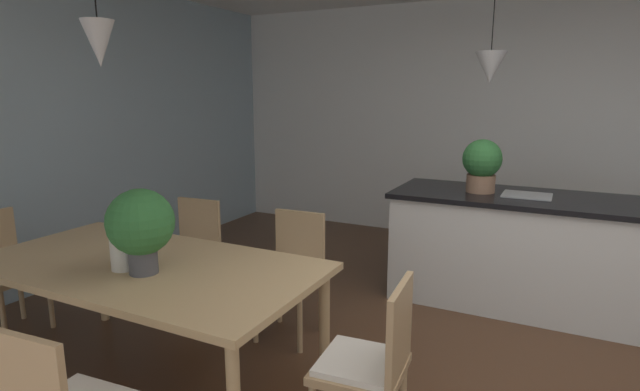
{
  "coord_description": "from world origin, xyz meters",
  "views": [
    {
      "loc": [
        -0.06,
        -2.62,
        1.69
      ],
      "look_at": [
        -1.55,
        0.33,
        1.0
      ],
      "focal_mm": 27.89,
      "sensor_mm": 36.0,
      "label": 1
    }
  ],
  "objects_px": {
    "vase_on_dining_table": "(123,251)",
    "chair_far_left": "(191,252)",
    "chair_kitchen_end": "(371,362)",
    "chair_far_right": "(292,270)",
    "potted_plant_on_island": "(482,163)",
    "chair_window_end": "(4,269)",
    "potted_plant_on_table": "(141,225)",
    "kitchen_island": "(535,251)",
    "dining_table": "(146,273)"
  },
  "relations": [
    {
      "from": "dining_table",
      "to": "vase_on_dining_table",
      "type": "height_order",
      "value": "vase_on_dining_table"
    },
    {
      "from": "chair_far_right",
      "to": "kitchen_island",
      "type": "distance_m",
      "value": 1.96
    },
    {
      "from": "dining_table",
      "to": "potted_plant_on_table",
      "type": "xyz_separation_m",
      "value": [
        0.12,
        -0.12,
        0.33
      ]
    },
    {
      "from": "chair_kitchen_end",
      "to": "chair_window_end",
      "type": "xyz_separation_m",
      "value": [
        -2.76,
        -0.0,
        0.0
      ]
    },
    {
      "from": "chair_far_left",
      "to": "chair_far_right",
      "type": "distance_m",
      "value": 0.91
    },
    {
      "from": "chair_window_end",
      "to": "potted_plant_on_table",
      "type": "relative_size",
      "value": 1.88
    },
    {
      "from": "dining_table",
      "to": "potted_plant_on_island",
      "type": "xyz_separation_m",
      "value": [
        1.49,
        2.16,
        0.46
      ]
    },
    {
      "from": "chair_window_end",
      "to": "chair_far_left",
      "type": "bearing_deg",
      "value": 43.92
    },
    {
      "from": "chair_kitchen_end",
      "to": "chair_far_right",
      "type": "height_order",
      "value": "same"
    },
    {
      "from": "kitchen_island",
      "to": "potted_plant_on_island",
      "type": "xyz_separation_m",
      "value": [
        -0.45,
        0.0,
        0.67
      ]
    },
    {
      "from": "kitchen_island",
      "to": "potted_plant_on_table",
      "type": "xyz_separation_m",
      "value": [
        -1.82,
        -2.28,
        0.55
      ]
    },
    {
      "from": "chair_far_left",
      "to": "chair_window_end",
      "type": "bearing_deg",
      "value": -136.08
    },
    {
      "from": "potted_plant_on_table",
      "to": "vase_on_dining_table",
      "type": "xyz_separation_m",
      "value": [
        -0.15,
        -0.0,
        -0.17
      ]
    },
    {
      "from": "chair_far_left",
      "to": "kitchen_island",
      "type": "bearing_deg",
      "value": 27.92
    },
    {
      "from": "chair_far_right",
      "to": "vase_on_dining_table",
      "type": "bearing_deg",
      "value": -115.31
    },
    {
      "from": "chair_window_end",
      "to": "potted_plant_on_island",
      "type": "xyz_separation_m",
      "value": [
        2.87,
        2.16,
        0.66
      ]
    },
    {
      "from": "chair_far_right",
      "to": "chair_kitchen_end",
      "type": "bearing_deg",
      "value": -43.62
    },
    {
      "from": "chair_far_left",
      "to": "chair_kitchen_end",
      "type": "bearing_deg",
      "value": -25.68
    },
    {
      "from": "chair_far_left",
      "to": "chair_far_right",
      "type": "bearing_deg",
      "value": 0.0
    },
    {
      "from": "dining_table",
      "to": "kitchen_island",
      "type": "xyz_separation_m",
      "value": [
        1.94,
        2.16,
        -0.22
      ]
    },
    {
      "from": "chair_window_end",
      "to": "potted_plant_on_table",
      "type": "bearing_deg",
      "value": -4.67
    },
    {
      "from": "chair_kitchen_end",
      "to": "potted_plant_on_island",
      "type": "distance_m",
      "value": 2.26
    },
    {
      "from": "kitchen_island",
      "to": "potted_plant_on_table",
      "type": "height_order",
      "value": "potted_plant_on_table"
    },
    {
      "from": "chair_far_left",
      "to": "kitchen_island",
      "type": "height_order",
      "value": "kitchen_island"
    },
    {
      "from": "chair_kitchen_end",
      "to": "chair_far_left",
      "type": "height_order",
      "value": "same"
    },
    {
      "from": "chair_far_right",
      "to": "kitchen_island",
      "type": "xyz_separation_m",
      "value": [
        1.49,
        1.27,
        -0.01
      ]
    },
    {
      "from": "chair_window_end",
      "to": "vase_on_dining_table",
      "type": "relative_size",
      "value": 4.2
    },
    {
      "from": "dining_table",
      "to": "potted_plant_on_table",
      "type": "bearing_deg",
      "value": -45.73
    },
    {
      "from": "dining_table",
      "to": "chair_kitchen_end",
      "type": "bearing_deg",
      "value": 0.17
    },
    {
      "from": "chair_kitchen_end",
      "to": "chair_far_right",
      "type": "distance_m",
      "value": 1.28
    },
    {
      "from": "potted_plant_on_table",
      "to": "chair_far_left",
      "type": "bearing_deg",
      "value": 119.75
    },
    {
      "from": "chair_far_right",
      "to": "potted_plant_on_island",
      "type": "bearing_deg",
      "value": 50.71
    },
    {
      "from": "kitchen_island",
      "to": "potted_plant_on_island",
      "type": "distance_m",
      "value": 0.81
    },
    {
      "from": "dining_table",
      "to": "chair_window_end",
      "type": "xyz_separation_m",
      "value": [
        -1.38,
        -0.0,
        -0.2
      ]
    },
    {
      "from": "chair_kitchen_end",
      "to": "potted_plant_on_table",
      "type": "height_order",
      "value": "potted_plant_on_table"
    },
    {
      "from": "chair_window_end",
      "to": "potted_plant_on_table",
      "type": "xyz_separation_m",
      "value": [
        1.5,
        -0.12,
        0.53
      ]
    },
    {
      "from": "chair_window_end",
      "to": "chair_far_left",
      "type": "height_order",
      "value": "same"
    },
    {
      "from": "dining_table",
      "to": "chair_far_right",
      "type": "height_order",
      "value": "chair_far_right"
    },
    {
      "from": "chair_window_end",
      "to": "chair_far_left",
      "type": "relative_size",
      "value": 1.0
    },
    {
      "from": "chair_window_end",
      "to": "dining_table",
      "type": "bearing_deg",
      "value": 0.02
    },
    {
      "from": "potted_plant_on_table",
      "to": "dining_table",
      "type": "bearing_deg",
      "value": 134.27
    },
    {
      "from": "potted_plant_on_table",
      "to": "kitchen_island",
      "type": "bearing_deg",
      "value": 51.43
    },
    {
      "from": "chair_kitchen_end",
      "to": "potted_plant_on_island",
      "type": "bearing_deg",
      "value": 87.04
    },
    {
      "from": "kitchen_island",
      "to": "potted_plant_on_island",
      "type": "relative_size",
      "value": 5.21
    },
    {
      "from": "kitchen_island",
      "to": "chair_far_left",
      "type": "bearing_deg",
      "value": -152.08
    },
    {
      "from": "potted_plant_on_island",
      "to": "vase_on_dining_table",
      "type": "bearing_deg",
      "value": -123.63
    },
    {
      "from": "vase_on_dining_table",
      "to": "chair_far_left",
      "type": "bearing_deg",
      "value": 113.11
    },
    {
      "from": "chair_far_left",
      "to": "potted_plant_on_table",
      "type": "height_order",
      "value": "potted_plant_on_table"
    },
    {
      "from": "chair_window_end",
      "to": "chair_kitchen_end",
      "type": "bearing_deg",
      "value": 0.09
    },
    {
      "from": "chair_kitchen_end",
      "to": "chair_far_right",
      "type": "relative_size",
      "value": 1.0
    }
  ]
}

